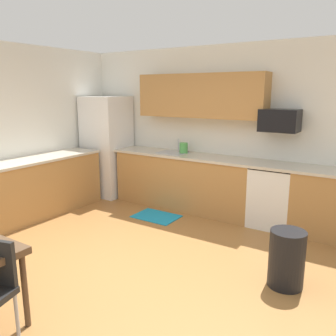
% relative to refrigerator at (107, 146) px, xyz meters
% --- Properties ---
extents(ground_plane, '(12.00, 12.00, 0.00)m').
position_rel_refrigerator_xyz_m(ground_plane, '(2.18, -2.22, -0.94)').
color(ground_plane, '#9E6B38').
extents(wall_back, '(5.80, 0.10, 2.70)m').
position_rel_refrigerator_xyz_m(wall_back, '(2.18, 0.43, 0.41)').
color(wall_back, silver).
rests_on(wall_back, ground).
extents(cabinet_run_back, '(2.46, 0.60, 0.90)m').
position_rel_refrigerator_xyz_m(cabinet_run_back, '(1.66, 0.08, -0.49)').
color(cabinet_run_back, '#AD7A42').
rests_on(cabinet_run_back, ground).
extents(cabinet_run_back_right, '(1.09, 0.60, 0.90)m').
position_rel_refrigerator_xyz_m(cabinet_run_back_right, '(4.03, 0.08, -0.49)').
color(cabinet_run_back_right, '#AD7A42').
rests_on(cabinet_run_back_right, ground).
extents(cabinet_run_left, '(0.60, 2.00, 0.90)m').
position_rel_refrigerator_xyz_m(cabinet_run_left, '(-0.12, -1.42, -0.49)').
color(cabinet_run_left, '#AD7A42').
rests_on(cabinet_run_left, ground).
extents(countertop_back, '(4.80, 0.64, 0.04)m').
position_rel_refrigerator_xyz_m(countertop_back, '(2.18, 0.08, -0.02)').
color(countertop_back, beige).
rests_on(countertop_back, cabinet_run_back).
extents(countertop_left, '(0.64, 2.00, 0.04)m').
position_rel_refrigerator_xyz_m(countertop_left, '(-0.12, -1.42, -0.02)').
color(countertop_left, beige).
rests_on(countertop_left, cabinet_run_left).
extents(upper_cabinets_back, '(2.20, 0.34, 0.70)m').
position_rel_refrigerator_xyz_m(upper_cabinets_back, '(1.88, 0.21, 0.96)').
color(upper_cabinets_back, '#AD7A42').
extents(refrigerator, '(0.76, 0.70, 1.88)m').
position_rel_refrigerator_xyz_m(refrigerator, '(0.00, 0.00, 0.00)').
color(refrigerator, white).
rests_on(refrigerator, ground).
extents(oven_range, '(0.60, 0.60, 0.91)m').
position_rel_refrigerator_xyz_m(oven_range, '(3.19, 0.08, -0.48)').
color(oven_range, white).
rests_on(oven_range, ground).
extents(microwave, '(0.54, 0.36, 0.32)m').
position_rel_refrigerator_xyz_m(microwave, '(3.19, 0.18, 0.62)').
color(microwave, black).
extents(sink_basin, '(0.48, 0.40, 0.14)m').
position_rel_refrigerator_xyz_m(sink_basin, '(1.44, 0.08, -0.06)').
color(sink_basin, '#A5A8AD').
rests_on(sink_basin, countertop_back).
extents(sink_faucet, '(0.02, 0.02, 0.24)m').
position_rel_refrigerator_xyz_m(sink_faucet, '(1.44, 0.26, 0.10)').
color(sink_faucet, '#B2B5BA').
rests_on(sink_faucet, countertop_back).
extents(trash_bin, '(0.36, 0.36, 0.60)m').
position_rel_refrigerator_xyz_m(trash_bin, '(3.81, -1.51, -0.64)').
color(trash_bin, black).
rests_on(trash_bin, ground).
extents(floor_mat, '(0.70, 0.50, 0.01)m').
position_rel_refrigerator_xyz_m(floor_mat, '(1.54, -0.57, -0.93)').
color(floor_mat, '#198CBF').
rests_on(floor_mat, ground).
extents(kettle, '(0.14, 0.14, 0.20)m').
position_rel_refrigerator_xyz_m(kettle, '(1.62, 0.13, 0.08)').
color(kettle, '#4CA54C').
rests_on(kettle, countertop_back).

